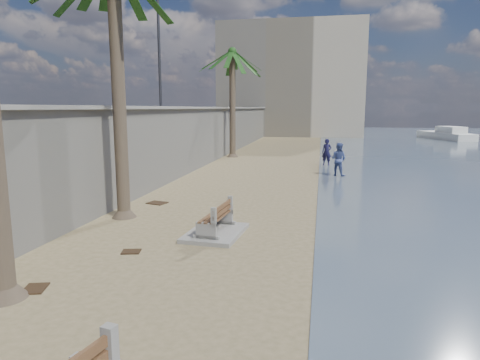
{
  "coord_description": "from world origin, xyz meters",
  "views": [
    {
      "loc": [
        2.09,
        -6.58,
        3.53
      ],
      "look_at": [
        -0.5,
        7.0,
        1.2
      ],
      "focal_mm": 32.0,
      "sensor_mm": 36.0,
      "label": 1
    }
  ],
  "objects": [
    {
      "name": "ground_plane",
      "position": [
        0.0,
        0.0,
        0.0
      ],
      "size": [
        140.0,
        140.0,
        0.0
      ],
      "primitive_type": "plane",
      "color": "#8E7B57"
    },
    {
      "name": "seawall",
      "position": [
        -5.2,
        20.0,
        1.75
      ],
      "size": [
        0.45,
        70.0,
        3.5
      ],
      "primitive_type": "cube",
      "color": "gray",
      "rests_on": "ground_plane"
    },
    {
      "name": "bench_far",
      "position": [
        -0.77,
        4.73,
        0.39
      ],
      "size": [
        1.59,
        2.21,
        0.88
      ],
      "color": "gray",
      "rests_on": "ground_plane"
    },
    {
      "name": "debris_b",
      "position": [
        -3.38,
        0.48,
        0.01
      ],
      "size": [
        0.55,
        0.62,
        0.03
      ],
      "primitive_type": "cube",
      "rotation": [
        0.0,
        0.0,
        1.85
      ],
      "color": "#382616",
      "rests_on": "ground_plane"
    },
    {
      "name": "debris_d",
      "position": [
        -2.47,
        2.89,
        0.01
      ],
      "size": [
        0.52,
        0.45,
        0.03
      ],
      "primitive_type": "cube",
      "rotation": [
        0.0,
        0.0,
        3.37
      ],
      "color": "#382616",
      "rests_on": "ground_plane"
    },
    {
      "name": "person_b",
      "position": [
        3.0,
        16.33,
        0.97
      ],
      "size": [
        1.16,
        1.07,
        1.93
      ],
      "primitive_type": "imported",
      "rotation": [
        0.0,
        0.0,
        2.67
      ],
      "color": "#465591",
      "rests_on": "ground_plane"
    },
    {
      "name": "person_a",
      "position": [
        2.43,
        20.43,
        0.94
      ],
      "size": [
        0.75,
        0.58,
        1.88
      ],
      "primitive_type": "imported",
      "rotation": [
        0.0,
        0.0,
        -0.19
      ],
      "color": "#161336",
      "rests_on": "ground_plane"
    },
    {
      "name": "end_building",
      "position": [
        -2.0,
        52.0,
        7.0
      ],
      "size": [
        18.0,
        12.0,
        14.0
      ],
      "primitive_type": "cube",
      "color": "#B7AA93",
      "rests_on": "ground_plane"
    },
    {
      "name": "palm_back",
      "position": [
        -4.27,
        23.89,
        7.34
      ],
      "size": [
        5.0,
        5.0,
        8.35
      ],
      "color": "brown",
      "rests_on": "ground_plane"
    },
    {
      "name": "streetlight",
      "position": [
        -5.1,
        12.0,
        6.64
      ],
      "size": [
        0.28,
        0.28,
        5.12
      ],
      "color": "#2D2D33",
      "rests_on": "wall_cap"
    },
    {
      "name": "debris_c",
      "position": [
        -3.91,
        8.23,
        0.01
      ],
      "size": [
        0.8,
        0.71,
        0.03
      ],
      "primitive_type": "cube",
      "rotation": [
        0.0,
        0.0,
        6.0
      ],
      "color": "#382616",
      "rests_on": "ground_plane"
    },
    {
      "name": "yacht_far",
      "position": [
        15.94,
        45.8,
        0.35
      ],
      "size": [
        4.73,
        8.57,
        1.5
      ],
      "primitive_type": null,
      "rotation": [
        0.0,
        0.0,
        1.88
      ],
      "color": "silver",
      "rests_on": "bay_water"
    },
    {
      "name": "wall_cap",
      "position": [
        -5.2,
        20.0,
        3.55
      ],
      "size": [
        0.8,
        70.0,
        0.12
      ],
      "primitive_type": "cube",
      "color": "gray",
      "rests_on": "seawall"
    }
  ]
}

